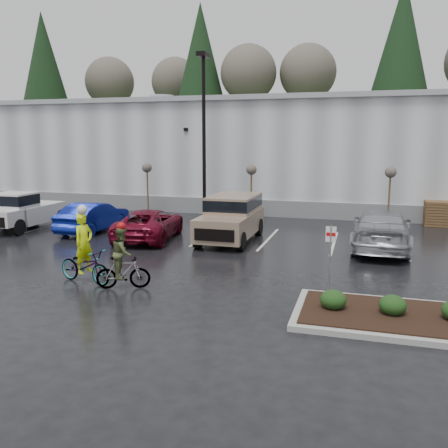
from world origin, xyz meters
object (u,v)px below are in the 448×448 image
(sapling_mid, at_px, (251,173))
(fire_lane_sign, at_px, (330,253))
(car_blue, at_px, (93,217))
(sapling_east, at_px, (390,176))
(pickup_white, at_px, (27,209))
(sapling_west, at_px, (147,171))
(car_far_silver, at_px, (381,229))
(cyclist_hivis, at_px, (85,259))
(pallet_stack_a, at_px, (436,213))
(car_red, at_px, (150,224))
(suv_tan, at_px, (231,219))
(lamppost, at_px, (204,119))
(cyclist_olive, at_px, (123,264))

(sapling_mid, bearing_deg, fire_lane_sign, -67.51)
(car_blue, bearing_deg, sapling_east, -157.05)
(pickup_white, bearing_deg, sapling_west, 53.18)
(car_far_silver, bearing_deg, sapling_east, -92.92)
(pickup_white, distance_m, cyclist_hivis, 11.31)
(pallet_stack_a, bearing_deg, cyclist_hivis, -130.94)
(sapling_mid, distance_m, sapling_east, 7.50)
(car_red, bearing_deg, sapling_east, -157.12)
(sapling_west, height_order, suv_tan, sapling_west)
(lamppost, relative_size, cyclist_olive, 4.36)
(lamppost, xyz_separation_m, car_red, (-0.89, -5.43, -4.98))
(car_red, bearing_deg, sapling_west, -71.87)
(lamppost, xyz_separation_m, sapling_mid, (2.50, 1.00, -2.96))
(sapling_east, distance_m, fire_lane_sign, 13.06)
(lamppost, xyz_separation_m, cyclist_olive, (1.54, -12.56, -4.90))
(cyclist_hivis, bearing_deg, sapling_mid, 3.53)
(sapling_east, distance_m, pickup_white, 19.22)
(fire_lane_sign, distance_m, suv_tan, 8.59)
(car_blue, height_order, cyclist_hivis, cyclist_hivis)
(cyclist_olive, bearing_deg, lamppost, -13.52)
(sapling_west, relative_size, sapling_east, 1.00)
(sapling_mid, xyz_separation_m, cyclist_hivis, (-2.45, -13.35, -1.94))
(pallet_stack_a, xyz_separation_m, cyclist_hivis, (-12.45, -14.35, 0.11))
(sapling_east, bearing_deg, lamppost, -174.29)
(car_blue, height_order, suv_tan, suv_tan)
(sapling_mid, height_order, cyclist_olive, sapling_mid)
(lamppost, height_order, suv_tan, lamppost)
(suv_tan, distance_m, cyclist_olive, 7.90)
(suv_tan, bearing_deg, cyclist_hivis, -110.41)
(sapling_mid, xyz_separation_m, sapling_east, (7.50, 0.00, 0.00))
(car_red, distance_m, cyclist_hivis, 6.99)
(pallet_stack_a, height_order, cyclist_hivis, cyclist_hivis)
(suv_tan, bearing_deg, sapling_east, 39.03)
(car_blue, bearing_deg, pickup_white, 2.78)
(suv_tan, bearing_deg, car_red, -170.17)
(sapling_west, bearing_deg, fire_lane_sign, -47.33)
(sapling_west, bearing_deg, cyclist_olive, -67.78)
(car_far_silver, xyz_separation_m, cyclist_hivis, (-9.42, -7.76, -0.06))
(lamppost, xyz_separation_m, car_far_silver, (9.48, -4.59, -4.84))
(car_red, bearing_deg, car_blue, -20.80)
(cyclist_hivis, distance_m, cyclist_olive, 1.50)
(lamppost, xyz_separation_m, cyclist_hivis, (0.05, -12.35, -4.90))
(pallet_stack_a, xyz_separation_m, car_red, (-13.39, -7.43, 0.03))
(sapling_east, height_order, cyclist_hivis, sapling_east)
(sapling_east, distance_m, pallet_stack_a, 3.39)
(pallet_stack_a, height_order, car_far_silver, car_far_silver)
(cyclist_hivis, bearing_deg, car_blue, 43.62)
(sapling_mid, bearing_deg, car_red, -117.81)
(car_blue, xyz_separation_m, car_far_silver, (13.83, 0.03, 0.10))
(car_red, bearing_deg, fire_lane_sign, 136.08)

